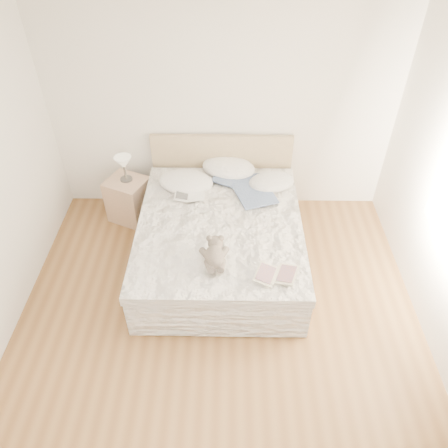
{
  "coord_description": "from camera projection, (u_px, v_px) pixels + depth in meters",
  "views": [
    {
      "loc": [
        0.09,
        -2.34,
        3.59
      ],
      "look_at": [
        0.04,
        1.05,
        0.62
      ],
      "focal_mm": 35.0,
      "sensor_mm": 36.0,
      "label": 1
    }
  ],
  "objects": [
    {
      "name": "teddy_bear",
      "position": [
        215.0,
        262.0,
        4.06
      ],
      "size": [
        0.28,
        0.37,
        0.18
      ],
      "primitive_type": null,
      "rotation": [
        0.0,
        0.0,
        0.09
      ],
      "color": "#65594F",
      "rests_on": "bed"
    },
    {
      "name": "ceiling",
      "position": [
        213.0,
        62.0,
        2.35
      ],
      "size": [
        4.0,
        4.5,
        0.0
      ],
      "primitive_type": "cube",
      "color": "white",
      "rests_on": "ground"
    },
    {
      "name": "blouse",
      "position": [
        253.0,
        191.0,
        4.92
      ],
      "size": [
        0.81,
        0.83,
        0.03
      ],
      "primitive_type": null,
      "rotation": [
        0.0,
        0.0,
        0.33
      ],
      "color": "#3B4C6F",
      "rests_on": "bed"
    },
    {
      "name": "table_lamp",
      "position": [
        124.0,
        164.0,
        5.06
      ],
      "size": [
        0.2,
        0.2,
        0.32
      ],
      "color": "#48433F",
      "rests_on": "nightstand"
    },
    {
      "name": "pillow_left",
      "position": [
        186.0,
        182.0,
        5.03
      ],
      "size": [
        0.7,
        0.55,
        0.19
      ],
      "primitive_type": "ellipsoid",
      "rotation": [
        0.0,
        0.0,
        -0.18
      ],
      "color": "white",
      "rests_on": "bed"
    },
    {
      "name": "pillow_middle",
      "position": [
        229.0,
        168.0,
        5.25
      ],
      "size": [
        0.76,
        0.64,
        0.2
      ],
      "primitive_type": "ellipsoid",
      "rotation": [
        0.0,
        0.0,
        -0.32
      ],
      "color": "white",
      "rests_on": "bed"
    },
    {
      "name": "pillow_right",
      "position": [
        271.0,
        182.0,
        5.03
      ],
      "size": [
        0.61,
        0.5,
        0.16
      ],
      "primitive_type": "ellipsoid",
      "rotation": [
        0.0,
        0.0,
        0.26
      ],
      "color": "silver",
      "rests_on": "bed"
    },
    {
      "name": "photo_book",
      "position": [
        190.0,
        195.0,
        4.87
      ],
      "size": [
        0.36,
        0.25,
        0.03
      ],
      "primitive_type": "cube",
      "rotation": [
        0.0,
        0.0,
        -0.01
      ],
      "color": "white",
      "rests_on": "bed"
    },
    {
      "name": "bed",
      "position": [
        220.0,
        237.0,
        4.82
      ],
      "size": [
        1.72,
        2.14,
        1.0
      ],
      "color": "tan",
      "rests_on": "floor"
    },
    {
      "name": "childrens_book",
      "position": [
        276.0,
        275.0,
        3.97
      ],
      "size": [
        0.45,
        0.37,
        0.02
      ],
      "primitive_type": "cube",
      "rotation": [
        0.0,
        0.0,
        -0.34
      ],
      "color": "beige",
      "rests_on": "bed"
    },
    {
      "name": "wall_back",
      "position": [
        222.0,
        106.0,
        4.93
      ],
      "size": [
        4.0,
        0.02,
        2.7
      ],
      "primitive_type": "cube",
      "color": "white",
      "rests_on": "ground"
    },
    {
      "name": "floor",
      "position": [
        218.0,
        346.0,
        4.13
      ],
      "size": [
        4.0,
        4.5,
        0.0
      ],
      "primitive_type": "cube",
      "color": "brown",
      "rests_on": "ground"
    },
    {
      "name": "nightstand",
      "position": [
        129.0,
        199.0,
        5.37
      ],
      "size": [
        0.57,
        0.55,
        0.56
      ],
      "primitive_type": "cube",
      "rotation": [
        0.0,
        0.0,
        -0.42
      ],
      "color": "tan",
      "rests_on": "floor"
    }
  ]
}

